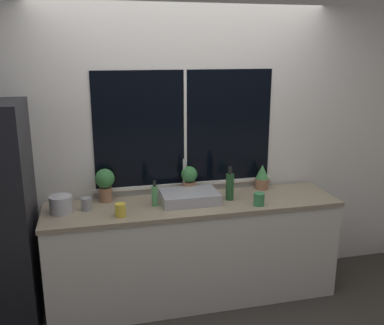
% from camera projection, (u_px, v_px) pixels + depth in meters
% --- Properties ---
extents(ground_plane, '(14.00, 14.00, 0.00)m').
position_uv_depth(ground_plane, '(202.00, 314.00, 3.54)').
color(ground_plane, '#38332D').
extents(wall_back, '(8.00, 0.09, 2.70)m').
position_uv_depth(wall_back, '(184.00, 139.00, 3.80)').
color(wall_back, silver).
rests_on(wall_back, ground_plane).
extents(wall_right, '(0.06, 7.00, 2.70)m').
position_uv_depth(wall_right, '(350.00, 116.00, 5.11)').
color(wall_right, silver).
rests_on(wall_right, ground_plane).
extents(counter, '(2.46, 0.60, 0.88)m').
position_uv_depth(counter, '(194.00, 251.00, 3.69)').
color(counter, silver).
rests_on(counter, ground_plane).
extents(sink, '(0.48, 0.38, 0.33)m').
position_uv_depth(sink, '(189.00, 197.00, 3.59)').
color(sink, '#ADADB2').
rests_on(sink, counter).
extents(potted_plant_left, '(0.16, 0.16, 0.28)m').
position_uv_depth(potted_plant_left, '(105.00, 182.00, 3.58)').
color(potted_plant_left, '#9E6B4C').
rests_on(potted_plant_left, counter).
extents(potted_plant_center, '(0.14, 0.14, 0.26)m').
position_uv_depth(potted_plant_center, '(189.00, 180.00, 3.75)').
color(potted_plant_center, '#9E6B4C').
rests_on(potted_plant_center, counter).
extents(potted_plant_right, '(0.12, 0.12, 0.23)m').
position_uv_depth(potted_plant_right, '(262.00, 177.00, 3.92)').
color(potted_plant_right, '#9E6B4C').
rests_on(potted_plant_right, counter).
extents(soap_bottle, '(0.05, 0.05, 0.21)m').
position_uv_depth(soap_bottle, '(155.00, 195.00, 3.49)').
color(soap_bottle, '#519E5B').
rests_on(soap_bottle, counter).
extents(bottle_tall, '(0.07, 0.07, 0.29)m').
position_uv_depth(bottle_tall, '(230.00, 186.00, 3.63)').
color(bottle_tall, '#235128').
rests_on(bottle_tall, counter).
extents(mug_yellow, '(0.08, 0.08, 0.10)m').
position_uv_depth(mug_yellow, '(120.00, 210.00, 3.28)').
color(mug_yellow, gold).
rests_on(mug_yellow, counter).
extents(mug_grey, '(0.09, 0.09, 0.10)m').
position_uv_depth(mug_grey, '(86.00, 204.00, 3.41)').
color(mug_grey, gray).
rests_on(mug_grey, counter).
extents(mug_green, '(0.09, 0.09, 0.10)m').
position_uv_depth(mug_green, '(259.00, 199.00, 3.51)').
color(mug_green, '#38844C').
rests_on(mug_green, counter).
extents(kettle, '(0.18, 0.18, 0.15)m').
position_uv_depth(kettle, '(61.00, 204.00, 3.35)').
color(kettle, '#B2B2B7').
rests_on(kettle, counter).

